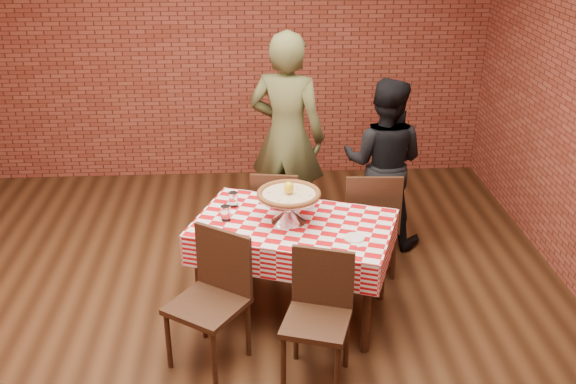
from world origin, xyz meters
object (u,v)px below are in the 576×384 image
at_px(table, 293,268).
at_px(water_glass_right, 233,199).
at_px(water_glass_left, 226,213).
at_px(chair_far_right, 369,219).
at_px(condiment_caddy, 308,198).
at_px(chair_near_left, 207,304).
at_px(chair_far_left, 277,214).
at_px(chair_near_right, 316,324).
at_px(diner_black, 383,163).
at_px(diner_olive, 287,137).
at_px(pizza_stand, 289,208).
at_px(pizza, 289,194).

distance_m(table, water_glass_right, 0.69).
height_order(water_glass_left, chair_far_right, chair_far_right).
height_order(water_glass_right, chair_far_right, chair_far_right).
xyz_separation_m(condiment_caddy, chair_near_left, (-0.73, -0.82, -0.37)).
distance_m(chair_far_left, chair_far_right, 0.78).
xyz_separation_m(chair_near_left, chair_far_left, (0.52, 1.36, -0.03)).
relative_size(chair_far_left, chair_far_right, 0.94).
relative_size(chair_near_left, chair_far_right, 1.00).
bearing_deg(chair_near_left, chair_far_left, 103.73).
xyz_separation_m(table, chair_far_right, (0.67, 0.59, 0.09)).
bearing_deg(chair_far_left, water_glass_left, 69.97).
bearing_deg(chair_near_right, condiment_caddy, 105.89).
xyz_separation_m(table, chair_near_left, (-0.61, -0.57, 0.09)).
distance_m(water_glass_right, diner_black, 1.52).
xyz_separation_m(diner_olive, diner_black, (0.84, -0.22, -0.18)).
xyz_separation_m(pizza_stand, diner_olive, (0.06, 1.27, 0.09)).
bearing_deg(chair_far_right, diner_black, -109.38).
bearing_deg(chair_far_right, water_glass_left, 27.37).
bearing_deg(chair_near_left, table, 77.72).
bearing_deg(water_glass_right, pizza, -33.95).
bearing_deg(chair_near_left, chair_near_right, 16.65).
bearing_deg(table, chair_near_left, -136.86).
xyz_separation_m(water_glass_left, chair_far_left, (0.40, 0.72, -0.38)).
bearing_deg(diner_black, chair_far_right, 89.22).
distance_m(table, diner_black, 1.43).
bearing_deg(diner_black, chair_near_right, 89.06).
bearing_deg(pizza, chair_near_left, -134.12).
height_order(chair_near_right, diner_olive, diner_olive).
distance_m(condiment_caddy, chair_far_right, 0.74).
height_order(chair_far_left, diner_olive, diner_olive).
bearing_deg(water_glass_left, diner_black, 36.74).
distance_m(water_glass_right, diner_olive, 1.11).
xyz_separation_m(water_glass_right, chair_near_right, (0.53, -1.10, -0.37)).
height_order(pizza_stand, diner_black, diner_black).
relative_size(water_glass_right, chair_near_left, 0.12).
height_order(pizza, chair_far_right, pizza).
xyz_separation_m(chair_near_left, chair_far_right, (1.28, 1.17, 0.00)).
distance_m(pizza_stand, chair_far_right, 0.99).
xyz_separation_m(pizza, chair_far_left, (-0.06, 0.77, -0.53)).
xyz_separation_m(pizza, water_glass_right, (-0.41, 0.27, -0.16)).
bearing_deg(chair_near_right, pizza_stand, 116.23).
distance_m(pizza, condiment_caddy, 0.31).
height_order(table, chair_far_right, chair_far_right).
height_order(pizza, chair_near_left, pizza).
xyz_separation_m(chair_near_right, chair_far_left, (-0.18, 1.59, -0.01)).
distance_m(pizza, chair_near_right, 0.98).
bearing_deg(chair_far_left, pizza_stand, 103.16).
bearing_deg(water_glass_left, diner_olive, 67.21).
bearing_deg(water_glass_left, chair_near_right, -55.98).
relative_size(diner_olive, diner_black, 1.24).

